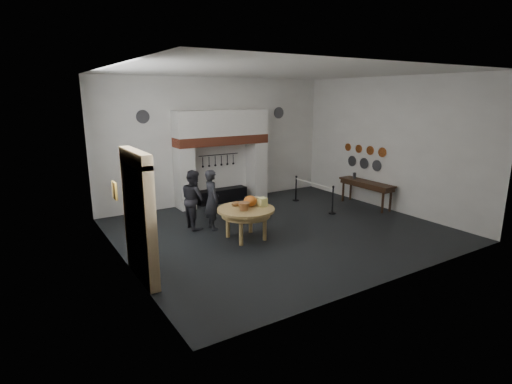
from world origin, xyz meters
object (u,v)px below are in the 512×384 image
visitor_far (194,199)px  side_table (367,182)px  barrier_post_near (333,201)px  iron_range (222,195)px  barrier_post_far (296,189)px  visitor_near (212,200)px  work_table (246,210)px

visitor_far → side_table: (6.15, -1.05, -0.01)m
barrier_post_near → visitor_far: bearing=166.1°
visitor_far → barrier_post_near: (4.51, -1.12, -0.43)m
iron_range → side_table: (4.10, -3.23, 0.62)m
visitor_far → side_table: 6.24m
barrier_post_near → barrier_post_far: 2.00m
side_table → barrier_post_far: (-1.65, 1.93, -0.42)m
side_table → barrier_post_near: same height
visitor_far → iron_range: bearing=-43.6°
iron_range → visitor_near: size_ratio=1.06×
work_table → side_table: side_table is taller
work_table → visitor_near: bearing=108.4°
visitor_far → barrier_post_near: visitor_far is taller
iron_range → side_table: bearing=-38.2°
iron_range → visitor_far: size_ratio=1.08×
side_table → barrier_post_near: (-1.65, -0.07, -0.42)m
barrier_post_far → visitor_far: bearing=-168.9°
visitor_far → visitor_near: bearing=-135.3°
work_table → visitor_near: (-0.42, 1.25, 0.06)m
side_table → barrier_post_near: size_ratio=2.44×
work_table → barrier_post_near: bearing=8.3°
iron_range → work_table: size_ratio=1.21×
work_table → side_table: 5.37m
iron_range → barrier_post_near: 4.11m
iron_range → barrier_post_far: barrier_post_far is taller
work_table → barrier_post_near: barrier_post_near is taller
iron_range → barrier_post_far: bearing=-27.9°
visitor_near → side_table: bearing=-92.0°
visitor_near → barrier_post_near: 4.19m
iron_range → side_table: size_ratio=0.86×
work_table → visitor_far: 1.85m
work_table → side_table: bearing=6.5°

